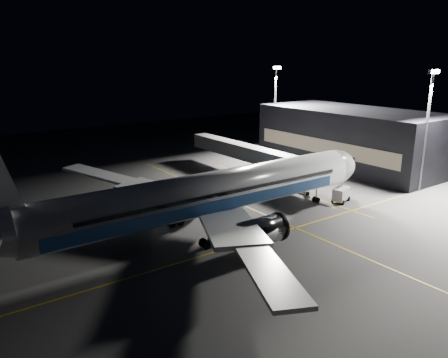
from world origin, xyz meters
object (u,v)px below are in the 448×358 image
baggage_tug (151,194)px  safety_cone_a (141,229)px  floodlight_mast_south (428,120)px  safety_cone_c (207,217)px  safety_cone_b (194,195)px  floodlight_mast_north (275,102)px  service_truck (342,194)px  jet_bridge (253,154)px  airliner (203,195)px

baggage_tug → safety_cone_a: 14.65m
floodlight_mast_south → safety_cone_c: bearing=165.2°
safety_cone_c → safety_cone_b: bearing=68.4°
floodlight_mast_north → service_truck: (-15.57, -33.92, -11.14)m
floodlight_mast_north → baggage_tug: 44.23m
service_truck → safety_cone_c: service_truck is taller
baggage_tug → safety_cone_a: baggage_tug is taller
service_truck → safety_cone_b: bearing=120.4°
jet_bridge → safety_cone_a: size_ratio=50.17×
airliner → safety_cone_c: 7.02m
airliner → service_truck: 25.88m
floodlight_mast_north → baggage_tug: size_ratio=9.99×
floodlight_mast_south → safety_cone_b: bearing=149.5°
service_truck → baggage_tug: size_ratio=2.33×
service_truck → safety_cone_c: size_ratio=7.81×
floodlight_mast_north → service_truck: size_ratio=4.30×
service_truck → safety_cone_a: size_ratio=7.03×
safety_cone_a → safety_cone_b: safety_cone_a is taller
baggage_tug → safety_cone_b: bearing=-29.2°
airliner → floodlight_mast_south: (41.08, -6.01, 7.21)m
floodlight_mast_south → safety_cone_b: floodlight_mast_south is taller
safety_cone_b → service_truck: bearing=-40.8°
airliner → safety_cone_b: bearing=63.2°
floodlight_mast_north → baggage_tug: bearing=-160.3°
safety_cone_a → floodlight_mast_north: bearing=29.4°
floodlight_mast_south → service_truck: 19.57m
safety_cone_a → jet_bridge: bearing=23.6°
jet_bridge → floodlight_mast_south: floodlight_mast_south is taller
jet_bridge → baggage_tug: jet_bridge is taller
airliner → safety_cone_a: (-6.70, 5.07, -4.82)m
baggage_tug → jet_bridge: bearing=2.2°
jet_bridge → safety_cone_a: jet_bridge is taller
safety_cone_a → safety_cone_b: 16.42m
safety_cone_b → safety_cone_c: (-3.96, -10.00, 0.04)m
floodlight_mast_north → safety_cone_c: floodlight_mast_north is taller
safety_cone_c → safety_cone_a: bearing=173.8°
baggage_tug → safety_cone_b: baggage_tug is taller
safety_cone_b → safety_cone_c: safety_cone_c is taller
floodlight_mast_north → jet_bridge: bearing=-142.3°
jet_bridge → floodlight_mast_north: bearing=37.7°
safety_cone_b → jet_bridge: bearing=14.2°
floodlight_mast_south → safety_cone_a: bearing=166.9°
baggage_tug → safety_cone_a: size_ratio=3.02×
jet_bridge → service_truck: jet_bridge is taller
airliner → safety_cone_c: bearing=52.1°
airliner → safety_cone_a: bearing=142.9°
airliner → safety_cone_c: (3.12, 4.00, -4.85)m
service_truck → safety_cone_a: service_truck is taller
baggage_tug → safety_cone_c: 13.75m
safety_cone_a → safety_cone_b: size_ratio=1.26×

